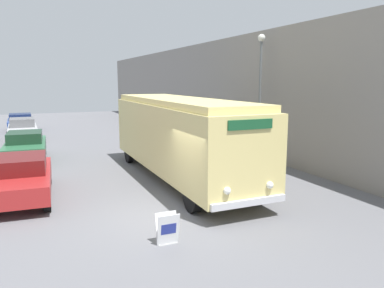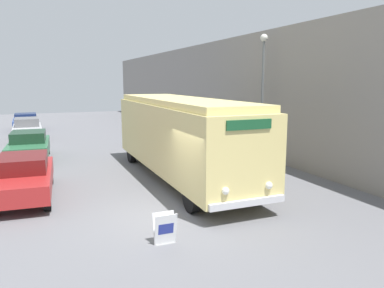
% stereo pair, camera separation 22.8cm
% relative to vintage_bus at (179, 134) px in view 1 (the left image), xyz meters
% --- Properties ---
extents(ground_plane, '(80.00, 80.00, 0.00)m').
position_rel_vintage_bus_xyz_m(ground_plane, '(-1.90, -3.92, -1.88)').
color(ground_plane, slate).
extents(building_wall_right, '(0.30, 60.00, 6.58)m').
position_rel_vintage_bus_xyz_m(building_wall_right, '(5.72, 6.08, 1.41)').
color(building_wall_right, gray).
rests_on(building_wall_right, ground_plane).
extents(vintage_bus, '(2.60, 10.81, 3.35)m').
position_rel_vintage_bus_xyz_m(vintage_bus, '(0.00, 0.00, 0.00)').
color(vintage_bus, black).
rests_on(vintage_bus, ground_plane).
extents(sign_board, '(0.57, 0.30, 0.80)m').
position_rel_vintage_bus_xyz_m(sign_board, '(-2.64, -5.77, -1.50)').
color(sign_board, gray).
rests_on(sign_board, ground_plane).
extents(streetlamp, '(0.36, 0.36, 6.28)m').
position_rel_vintage_bus_xyz_m(streetlamp, '(4.94, 1.59, 2.20)').
color(streetlamp, '#595E60').
rests_on(streetlamp, ground_plane).
extents(parked_car_near, '(2.13, 4.81, 1.48)m').
position_rel_vintage_bus_xyz_m(parked_car_near, '(-5.99, -0.29, -1.11)').
color(parked_car_near, black).
rests_on(parked_car_near, ground_plane).
extents(parked_car_mid, '(2.14, 4.62, 1.49)m').
position_rel_vintage_bus_xyz_m(parked_car_mid, '(-5.89, 6.39, -1.13)').
color(parked_car_mid, black).
rests_on(parked_car_mid, ground_plane).
extents(parked_car_far, '(1.87, 4.50, 1.51)m').
position_rel_vintage_bus_xyz_m(parked_car_far, '(-6.08, 13.76, -1.12)').
color(parked_car_far, black).
rests_on(parked_car_far, ground_plane).
extents(parked_car_distant, '(1.99, 4.20, 1.39)m').
position_rel_vintage_bus_xyz_m(parked_car_distant, '(-6.28, 19.22, -1.15)').
color(parked_car_distant, black).
rests_on(parked_car_distant, ground_plane).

